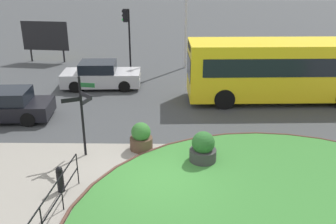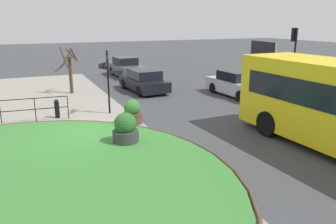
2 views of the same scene
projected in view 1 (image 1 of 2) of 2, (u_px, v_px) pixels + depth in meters
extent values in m
plane|color=#3D3F42|center=(160.00, 178.00, 12.79)|extent=(120.00, 120.00, 0.00)
cube|color=gray|center=(158.00, 209.00, 11.15)|extent=(32.00, 8.48, 0.02)
cylinder|color=black|center=(83.00, 118.00, 13.71)|extent=(0.09, 0.09, 2.96)
sphere|color=black|center=(79.00, 77.00, 13.14)|extent=(0.10, 0.10, 0.10)
cube|color=#195128|center=(88.00, 85.00, 13.19)|extent=(0.50, 0.11, 0.15)
cube|color=black|center=(86.00, 96.00, 13.09)|extent=(0.49, 0.51, 0.15)
cube|color=black|center=(70.00, 100.00, 13.30)|extent=(0.59, 0.29, 0.15)
cube|color=black|center=(87.00, 100.00, 13.83)|extent=(0.26, 0.64, 0.15)
cylinder|color=black|center=(60.00, 181.00, 11.88)|extent=(0.22, 0.22, 0.75)
sphere|color=black|center=(59.00, 170.00, 11.73)|extent=(0.21, 0.21, 0.21)
cube|color=black|center=(50.00, 191.00, 10.08)|extent=(0.39, 4.18, 0.03)
cube|color=black|center=(52.00, 207.00, 10.26)|extent=(0.39, 4.18, 0.03)
cylinder|color=black|center=(78.00, 169.00, 12.22)|extent=(0.04, 0.04, 1.10)
cylinder|color=black|center=(62.00, 194.00, 10.93)|extent=(0.04, 0.04, 1.10)
cube|color=yellow|center=(280.00, 69.00, 19.21)|extent=(9.29, 2.86, 2.77)
cube|color=black|center=(289.00, 68.00, 17.88)|extent=(8.09, 0.31, 0.88)
cube|color=black|center=(274.00, 55.00, 20.25)|extent=(8.09, 0.31, 0.88)
cube|color=black|center=(189.00, 67.00, 19.06)|extent=(0.09, 2.07, 1.10)
cube|color=black|center=(189.00, 46.00, 18.68)|extent=(0.07, 1.39, 0.28)
cylinder|color=black|center=(224.00, 99.00, 18.50)|extent=(1.01, 0.34, 1.00)
cylinder|color=black|center=(218.00, 84.00, 20.66)|extent=(1.01, 0.34, 1.00)
cylinder|color=black|center=(326.00, 84.00, 20.78)|extent=(1.01, 0.34, 1.00)
cube|color=black|center=(3.00, 109.00, 17.27)|extent=(4.38, 2.06, 0.65)
cube|color=black|center=(5.00, 96.00, 17.05)|extent=(2.18, 1.72, 0.58)
cylinder|color=black|center=(28.00, 119.00, 16.61)|extent=(0.65, 0.26, 0.64)
cylinder|color=black|center=(39.00, 106.00, 18.16)|extent=(0.65, 0.26, 0.64)
cube|color=#B7B7BC|center=(102.00, 78.00, 21.61)|extent=(4.40, 2.06, 0.75)
cube|color=black|center=(98.00, 67.00, 21.37)|extent=(2.03, 1.74, 0.55)
cube|color=#EAEACC|center=(141.00, 74.00, 22.18)|extent=(0.03, 0.20, 0.12)
cube|color=#EAEACC|center=(140.00, 80.00, 21.13)|extent=(0.03, 0.20, 0.12)
cylinder|color=black|center=(127.00, 77.00, 22.53)|extent=(0.65, 0.25, 0.64)
cylinder|color=black|center=(124.00, 86.00, 20.93)|extent=(0.65, 0.25, 0.64)
cylinder|color=black|center=(81.00, 78.00, 22.47)|extent=(0.65, 0.25, 0.64)
cylinder|color=black|center=(75.00, 87.00, 20.87)|extent=(0.65, 0.25, 0.64)
cylinder|color=black|center=(130.00, 42.00, 23.78)|extent=(0.11, 0.11, 4.00)
cube|color=black|center=(125.00, 15.00, 23.22)|extent=(0.30, 0.30, 0.78)
sphere|color=black|center=(123.00, 11.00, 23.15)|extent=(0.16, 0.16, 0.16)
sphere|color=black|center=(123.00, 15.00, 23.24)|extent=(0.16, 0.16, 0.16)
sphere|color=green|center=(123.00, 19.00, 23.33)|extent=(0.16, 0.16, 0.16)
cylinder|color=#B7B7BC|center=(186.00, 7.00, 24.30)|extent=(0.16, 0.16, 7.86)
cylinder|color=black|center=(31.00, 48.00, 27.04)|extent=(0.12, 0.12, 1.84)
cylinder|color=black|center=(63.00, 49.00, 26.76)|extent=(0.12, 0.12, 1.84)
cube|color=yellow|center=(45.00, 36.00, 26.56)|extent=(3.20, 0.48, 1.89)
cube|color=black|center=(45.00, 36.00, 26.49)|extent=(3.29, 0.40, 1.99)
cylinder|color=brown|center=(141.00, 143.00, 14.60)|extent=(0.86, 0.86, 0.49)
sphere|color=#33702D|center=(141.00, 132.00, 14.42)|extent=(0.73, 0.73, 0.73)
cylinder|color=#383838|center=(203.00, 156.00, 13.64)|extent=(0.96, 0.96, 0.52)
sphere|color=#286028|center=(203.00, 143.00, 13.45)|extent=(0.81, 0.81, 0.81)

